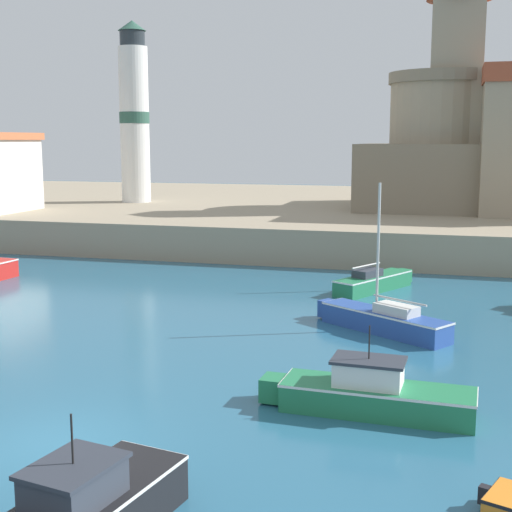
{
  "coord_description": "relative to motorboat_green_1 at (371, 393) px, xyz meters",
  "views": [
    {
      "loc": [
        8.83,
        -14.25,
        7.15
      ],
      "look_at": [
        0.5,
        16.25,
        2.0
      ],
      "focal_mm": 50.0,
      "sensor_mm": 36.0,
      "label": 1
    }
  ],
  "objects": [
    {
      "name": "ground_plane",
      "position": [
        -7.02,
        -3.91,
        -0.54
      ],
      "size": [
        200.0,
        200.0,
        0.0
      ],
      "primitive_type": "plane",
      "color": "#28607F"
    },
    {
      "name": "motorboat_green_1",
      "position": [
        0.0,
        0.0,
        0.0
      ],
      "size": [
        5.75,
        1.73,
        2.38
      ],
      "color": "#237A4C",
      "rests_on": "ground"
    },
    {
      "name": "fortress",
      "position": [
        0.98,
        36.68,
        5.2
      ],
      "size": [
        11.56,
        11.56,
        9.84
      ],
      "color": "gray",
      "rests_on": "quay_seawall"
    },
    {
      "name": "sailboat_green_3",
      "position": [
        -1.56,
        15.67,
        -0.07
      ],
      "size": [
        3.4,
        5.17,
        4.94
      ],
      "color": "#237A4C",
      "rests_on": "ground"
    },
    {
      "name": "quay_seawall",
      "position": [
        -7.02,
        40.82,
        0.54
      ],
      "size": [
        120.0,
        40.0,
        2.15
      ],
      "primitive_type": "cube",
      "color": "gray",
      "rests_on": "ground"
    },
    {
      "name": "lighthouse",
      "position": [
        -23.02,
        35.55,
        8.59
      ],
      "size": [
        2.4,
        2.4,
        14.33
      ],
      "color": "silver",
      "rests_on": "quay_seawall"
    },
    {
      "name": "sailboat_blue_5",
      "position": [
        -0.44,
        8.22,
        -0.04
      ],
      "size": [
        5.39,
        4.0,
        5.6
      ],
      "color": "#284C9E",
      "rests_on": "ground"
    }
  ]
}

